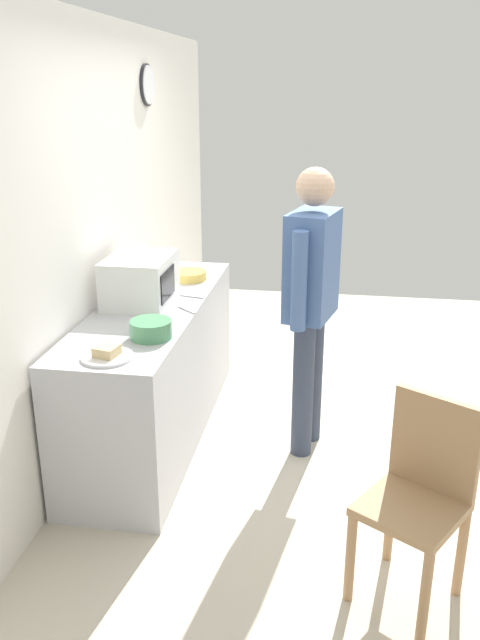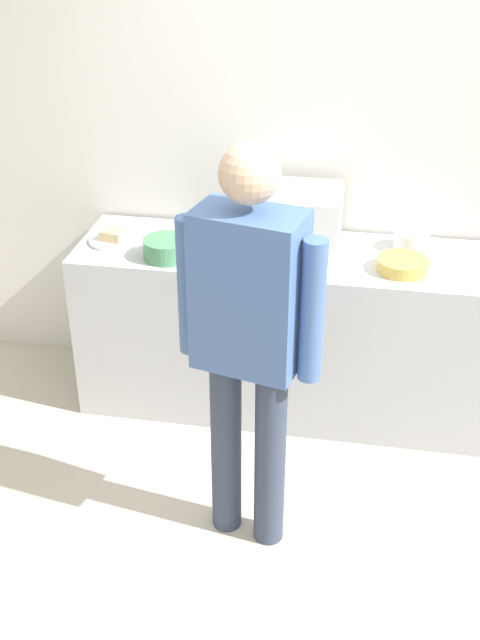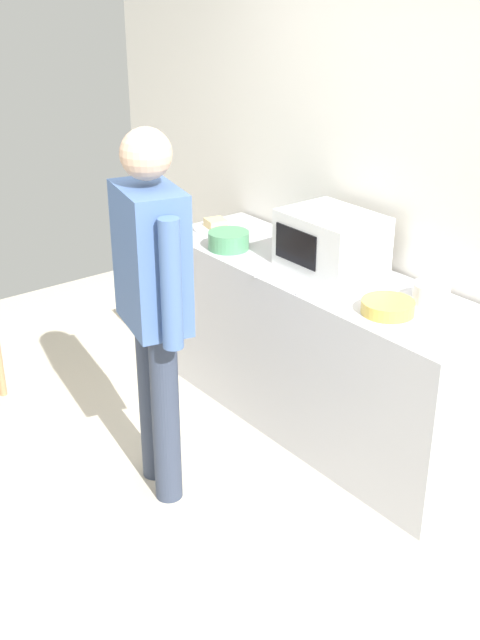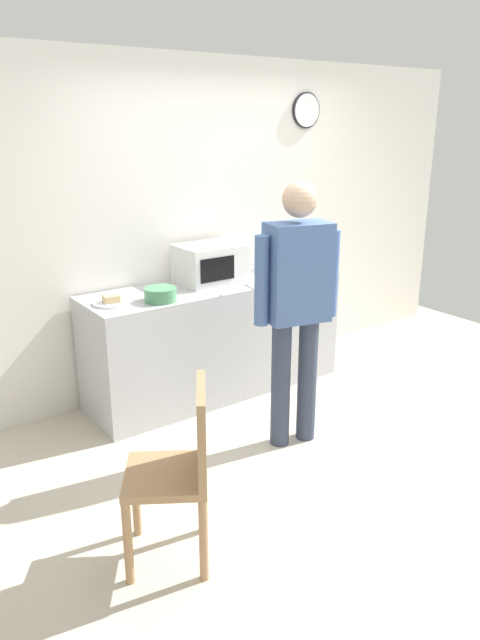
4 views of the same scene
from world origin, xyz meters
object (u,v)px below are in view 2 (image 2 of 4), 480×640
spoon_utensil (317,274)px  cereal_bowl (403,265)px  mixing_bowl (167,248)px  person_standing (249,329)px  fork_utensil (259,272)px  salad_bowl (412,240)px  sandwich_plate (114,238)px  microwave (289,219)px

spoon_utensil → cereal_bowl: bearing=15.9°
cereal_bowl → spoon_utensil: 0.41m
mixing_bowl → person_standing: size_ratio=0.13×
mixing_bowl → fork_utensil: mixing_bowl is taller
salad_bowl → cereal_bowl: salad_bowl is taller
cereal_bowl → person_standing: bearing=-123.7°
fork_utensil → cereal_bowl: bearing=12.2°
person_standing → cereal_bowl: bearing=56.3°
cereal_bowl → fork_utensil: bearing=-167.8°
salad_bowl → sandwich_plate: bearing=-173.6°
microwave → sandwich_plate: bearing=-174.0°
spoon_utensil → person_standing: (-0.20, -0.77, 0.13)m
microwave → mixing_bowl: size_ratio=2.18×
salad_bowl → fork_utensil: salad_bowl is taller
mixing_bowl → spoon_utensil: 0.74m
sandwich_plate → cereal_bowl: bearing=-3.3°
cereal_bowl → person_standing: (-0.59, -0.89, 0.10)m
salad_bowl → fork_utensil: 0.81m
salad_bowl → microwave: bearing=-173.0°
spoon_utensil → fork_utensil: bearing=-173.5°
sandwich_plate → fork_utensil: bearing=-16.1°
microwave → person_standing: person_standing is taller
mixing_bowl → fork_utensil: (0.47, -0.09, -0.04)m
mixing_bowl → sandwich_plate: bearing=156.0°
microwave → salad_bowl: size_ratio=2.88×
microwave → cereal_bowl: size_ratio=2.03×
sandwich_plate → person_standing: (0.86, -0.97, 0.11)m
cereal_bowl → spoon_utensil: cereal_bowl is taller
cereal_bowl → person_standing: size_ratio=0.14×
cereal_bowl → mixing_bowl: bearing=-177.2°
mixing_bowl → spoon_utensil: bearing=-4.4°
fork_utensil → person_standing: 0.76m
salad_bowl → fork_utensil: size_ratio=1.02×
sandwich_plate → person_standing: 1.30m
sandwich_plate → salad_bowl: bearing=6.4°
mixing_bowl → cereal_bowl: bearing=2.8°
sandwich_plate → salad_bowl: size_ratio=1.51×
sandwich_plate → mixing_bowl: bearing=-24.0°
sandwich_plate → salad_bowl: salad_bowl is taller
person_standing → mixing_bowl: bearing=123.2°
microwave → sandwich_plate: size_ratio=1.91×
mixing_bowl → person_standing: 1.00m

